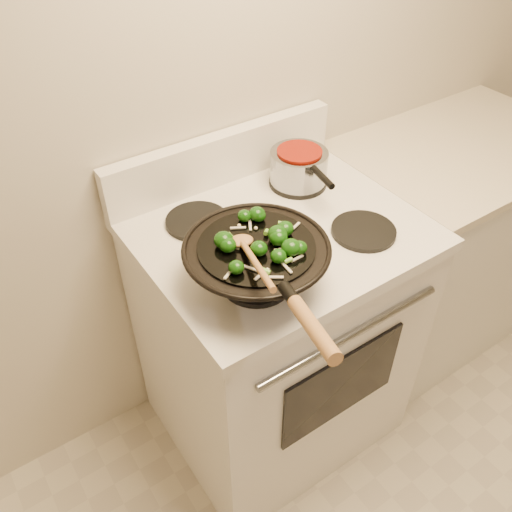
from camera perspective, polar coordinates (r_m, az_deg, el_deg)
stove at (r=1.84m, az=2.02°, el=-8.10°), size 0.78×0.67×1.08m
counter_unit at (r=2.33m, az=18.81°, el=1.36°), size 0.89×0.62×0.91m
wok at (r=1.30m, az=0.11°, el=-0.64°), size 0.36×0.58×0.19m
stirfry at (r=1.27m, az=0.82°, el=1.89°), size 0.26×0.25×0.04m
wooden_spoon at (r=1.21m, az=-0.71°, el=0.29°), size 0.11×0.26×0.08m
saucepan at (r=1.68m, az=4.55°, el=9.42°), size 0.18×0.28×0.10m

